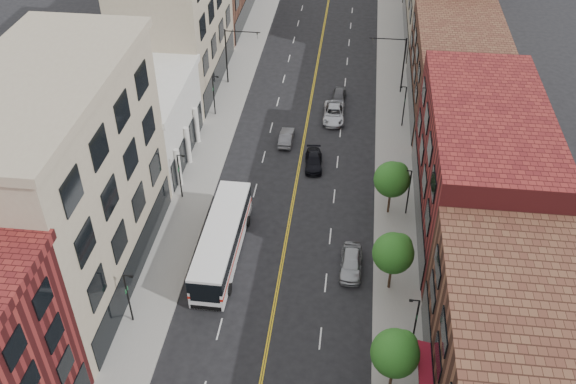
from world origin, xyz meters
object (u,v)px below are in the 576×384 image
at_px(car_lane_behind, 286,137).
at_px(car_lane_c, 339,96).
at_px(car_lane_b, 334,113).
at_px(city_bus, 222,240).
at_px(car_parked_far, 351,263).
at_px(car_lane_a, 314,161).

relative_size(car_lane_behind, car_lane_c, 1.01).
height_order(car_lane_behind, car_lane_c, car_lane_c).
bearing_deg(car_lane_c, car_lane_b, -93.20).
bearing_deg(city_bus, car_parked_far, -1.07).
relative_size(car_parked_far, car_lane_a, 1.08).
xyz_separation_m(car_lane_behind, car_lane_a, (3.40, -4.22, -0.03)).
relative_size(city_bus, car_lane_a, 3.00).
bearing_deg(car_lane_behind, city_bus, 80.08).
bearing_deg(car_lane_behind, car_lane_a, 129.19).
distance_m(city_bus, car_lane_c, 30.09).
height_order(car_parked_far, car_lane_c, car_parked_far).
height_order(car_lane_behind, car_lane_a, car_lane_behind).
bearing_deg(car_lane_b, car_lane_c, 83.06).
distance_m(city_bus, car_lane_behind, 19.31).
bearing_deg(city_bus, car_lane_a, 65.79).
bearing_deg(car_lane_c, car_parked_far, -83.00).
bearing_deg(car_lane_a, car_lane_c, 77.46).
relative_size(car_parked_far, car_lane_b, 0.88).
xyz_separation_m(city_bus, car_lane_a, (6.82, 14.75, -1.34)).
bearing_deg(car_parked_far, car_lane_a, 107.47).
bearing_deg(car_lane_c, city_bus, -105.05).
relative_size(car_lane_behind, car_lane_a, 0.92).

